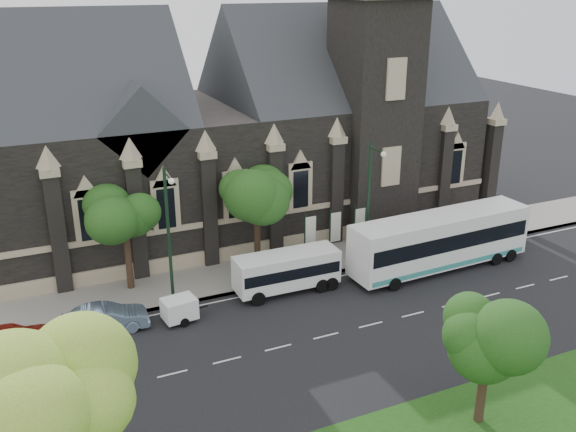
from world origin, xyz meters
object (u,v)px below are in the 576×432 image
tree_walk_left (126,206)px  sedan (105,319)px  box_trailer (179,309)px  street_lamp_mid (169,230)px  tree_walk_right (258,187)px  car_far_red (8,338)px  shuttle_bus (287,270)px  banner_flag_left (308,235)px  tour_coach (440,240)px  street_lamp_near (370,199)px  banner_flag_center (334,230)px  tree_park_near (57,393)px  tree_park_east (489,331)px  banner_flag_right (358,226)px

tree_walk_left → sedan: tree_walk_left is taller
box_trailer → street_lamp_mid: bearing=78.0°
tree_walk_right → car_far_red: (-16.80, -4.79, -5.04)m
street_lamp_mid → shuttle_bus: 8.18m
banner_flag_left → car_far_red: banner_flag_left is taller
tour_coach → shuttle_bus: bearing=171.2°
street_lamp_near → banner_flag_center: size_ratio=2.25×
tree_park_near → street_lamp_mid: size_ratio=0.95×
street_lamp_mid → box_trailer: 4.71m
tree_walk_left → banner_flag_center: (14.08, -1.70, -3.35)m
box_trailer → car_far_red: 9.44m
tree_park_east → box_trailer: 18.16m
box_trailer → sedan: (-4.20, 0.68, -0.05)m
tree_park_east → car_far_red: tree_park_east is taller
banner_flag_left → tour_coach: bearing=-27.3°
tree_park_near → banner_flag_center: bearing=41.5°
tour_coach → car_far_red: bearing=175.3°
tree_park_east → banner_flag_right: (4.11, 18.32, -2.24)m
banner_flag_right → shuttle_bus: banner_flag_right is taller
car_far_red → tree_park_east: bearing=-128.8°
banner_flag_left → banner_flag_right: 4.00m
banner_flag_right → tour_coach: size_ratio=0.29×
tour_coach → box_trailer: bearing=176.6°
tree_walk_left → sedan: bearing=-117.7°
tree_park_east → street_lamp_near: street_lamp_near is taller
sedan → street_lamp_mid: bearing=-69.4°
tree_park_east → banner_flag_left: (0.11, 18.32, -2.24)m
shuttle_bus → car_far_red: 16.89m
street_lamp_near → box_trailer: 14.94m
tree_walk_right → tour_coach: 13.24m
banner_flag_center → shuttle_bus: (-5.00, -2.95, -0.84)m
tree_park_near → sedan: tree_park_near is taller
sedan → car_far_red: sedan is taller
tree_walk_right → tour_coach: size_ratio=0.57×
banner_flag_left → tree_walk_right: bearing=150.9°
tree_walk_left → sedan: (-2.58, -4.92, -4.93)m
street_lamp_near → banner_flag_right: 3.34m
banner_flag_center → tour_coach: 7.49m
tour_coach → sedan: size_ratio=2.82×
tree_walk_right → street_lamp_near: 7.72m
street_lamp_near → street_lamp_mid: same height
street_lamp_near → banner_flag_right: street_lamp_near is taller
tree_park_near → tree_walk_left: tree_park_near is taller
tree_walk_right → tree_walk_left: size_ratio=1.02×
street_lamp_mid → banner_flag_right: 14.67m
banner_flag_center → car_far_red: size_ratio=0.88×
shuttle_bus → street_lamp_near: bearing=9.8°
tree_park_east → tour_coach: tree_park_east is taller
tree_park_near → sedan: bearing=76.9°
street_lamp_near → banner_flag_center: 3.74m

